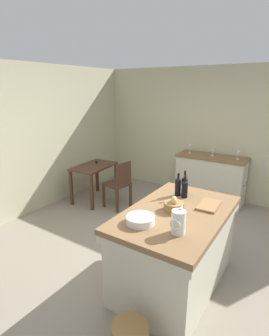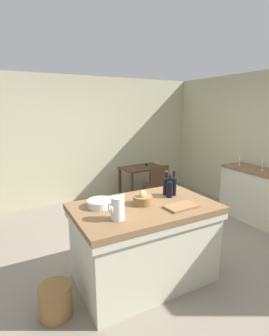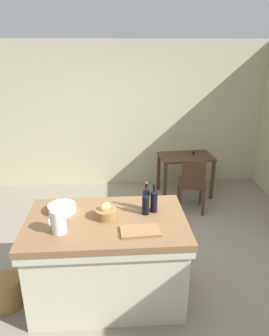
# 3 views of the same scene
# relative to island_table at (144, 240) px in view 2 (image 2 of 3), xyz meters

# --- Properties ---
(ground_plane) EXTENTS (6.76, 6.76, 0.00)m
(ground_plane) POSITION_rel_island_table_xyz_m (0.29, 0.43, -0.49)
(ground_plane) COLOR gray
(wall_back) EXTENTS (5.32, 0.12, 2.60)m
(wall_back) POSITION_rel_island_table_xyz_m (0.29, 3.03, 0.81)
(wall_back) COLOR #B7B28E
(wall_back) RESTS_ON ground
(island_table) EXTENTS (1.56, 0.97, 0.91)m
(island_table) POSITION_rel_island_table_xyz_m (0.00, 0.00, 0.00)
(island_table) COLOR brown
(island_table) RESTS_ON ground
(side_cabinet) EXTENTS (0.52, 1.33, 0.93)m
(side_cabinet) POSITION_rel_island_table_xyz_m (2.55, 0.43, -0.03)
(side_cabinet) COLOR brown
(side_cabinet) RESTS_ON ground
(writing_desk) EXTENTS (0.94, 0.63, 0.77)m
(writing_desk) POSITION_rel_island_table_xyz_m (1.33, 2.38, 0.12)
(writing_desk) COLOR #472D1E
(writing_desk) RESTS_ON ground
(wooden_chair) EXTENTS (0.45, 0.45, 0.90)m
(wooden_chair) POSITION_rel_island_table_xyz_m (1.30, 1.74, -0.00)
(wooden_chair) COLOR #472D1E
(wooden_chair) RESTS_ON ground
(pitcher) EXTENTS (0.17, 0.13, 0.26)m
(pitcher) POSITION_rel_island_table_xyz_m (-0.42, -0.20, 0.54)
(pitcher) COLOR white
(pitcher) RESTS_ON island_table
(wash_bowl) EXTENTS (0.28, 0.28, 0.08)m
(wash_bowl) POSITION_rel_island_table_xyz_m (-0.45, 0.19, 0.46)
(wash_bowl) COLOR white
(wash_bowl) RESTS_ON island_table
(bread_basket) EXTENTS (0.22, 0.22, 0.16)m
(bread_basket) POSITION_rel_island_table_xyz_m (-0.00, 0.04, 0.48)
(bread_basket) COLOR olive
(bread_basket) RESTS_ON island_table
(cutting_board) EXTENTS (0.37, 0.23, 0.02)m
(cutting_board) POSITION_rel_island_table_xyz_m (0.31, -0.24, 0.43)
(cutting_board) COLOR olive
(cutting_board) RESTS_ON island_table
(wine_bottle_dark) EXTENTS (0.07, 0.07, 0.31)m
(wine_bottle_dark) POSITION_rel_island_table_xyz_m (0.48, 0.13, 0.55)
(wine_bottle_dark) COLOR black
(wine_bottle_dark) RESTS_ON island_table
(wine_bottle_amber) EXTENTS (0.07, 0.07, 0.30)m
(wine_bottle_amber) POSITION_rel_island_table_xyz_m (0.41, 0.18, 0.54)
(wine_bottle_amber) COLOR black
(wine_bottle_amber) RESTS_ON island_table
(wine_bottle_green) EXTENTS (0.07, 0.07, 0.28)m
(wine_bottle_green) POSITION_rel_island_table_xyz_m (0.39, 0.08, 0.54)
(wine_bottle_green) COLOR black
(wine_bottle_green) RESTS_ON island_table
(wine_glass_left) EXTENTS (0.07, 0.07, 0.16)m
(wine_glass_left) POSITION_rel_island_table_xyz_m (2.58, 0.44, 0.54)
(wine_glass_left) COLOR white
(wine_glass_left) RESTS_ON side_cabinet
(wine_glass_middle) EXTENTS (0.07, 0.07, 0.18)m
(wine_glass_middle) POSITION_rel_island_table_xyz_m (2.55, 0.89, 0.55)
(wine_glass_middle) COLOR white
(wine_glass_middle) RESTS_ON side_cabinet
(wicker_hamper) EXTENTS (0.31, 0.31, 0.32)m
(wicker_hamper) POSITION_rel_island_table_xyz_m (-1.03, -0.08, -0.33)
(wicker_hamper) COLOR olive
(wicker_hamper) RESTS_ON ground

